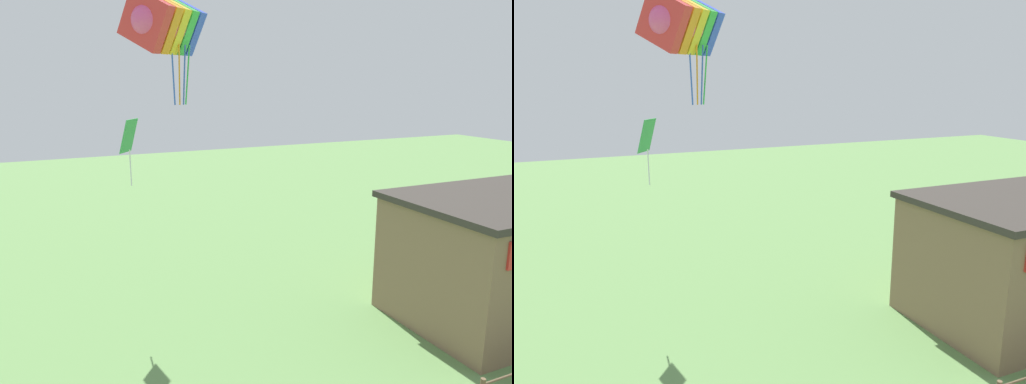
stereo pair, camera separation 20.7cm
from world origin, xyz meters
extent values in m
cube|color=#84664C|center=(11.34, 11.39, 2.30)|extent=(7.56, 5.55, 4.60)
cube|color=#38332D|center=(11.34, 11.39, 4.72)|extent=(7.86, 5.85, 0.24)
ellipsoid|color=#E54C8C|center=(-0.05, 16.88, 11.05)|extent=(3.62, 3.51, 2.14)
cube|color=red|center=(-0.81, 16.25, 11.05)|extent=(1.70, 1.95, 2.18)
cube|color=orange|center=(-0.43, 16.56, 11.05)|extent=(1.70, 1.95, 2.18)
cube|color=yellow|center=(-0.05, 16.88, 11.05)|extent=(1.70, 1.95, 2.18)
cube|color=green|center=(0.34, 17.19, 11.05)|extent=(1.70, 1.95, 2.18)
cube|color=blue|center=(0.72, 17.50, 11.05)|extent=(1.70, 1.95, 2.18)
cylinder|color=blue|center=(0.17, 16.62, 9.26)|extent=(0.20, 0.34, 2.11)
cylinder|color=orange|center=(0.40, 16.65, 9.26)|extent=(0.11, 0.35, 2.11)
cylinder|color=blue|center=(0.60, 16.70, 9.26)|extent=(0.11, 0.35, 2.11)
cylinder|color=green|center=(0.74, 16.76, 9.26)|extent=(0.20, 0.34, 2.11)
cube|color=green|center=(-1.30, 17.79, 7.04)|extent=(0.87, 0.98, 1.26)
cylinder|color=white|center=(-1.30, 17.79, 5.83)|extent=(0.05, 0.05, 1.38)
camera|label=1|loc=(-4.74, -1.19, 9.17)|focal=35.00mm
camera|label=2|loc=(-4.55, -1.27, 9.17)|focal=35.00mm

